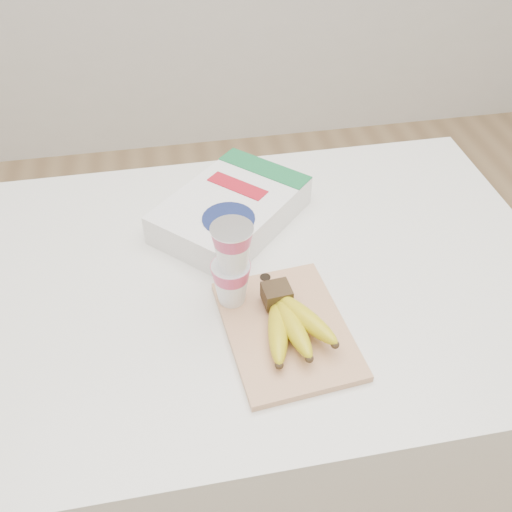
{
  "coord_description": "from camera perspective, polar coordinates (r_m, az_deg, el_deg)",
  "views": [
    {
      "loc": [
        -0.13,
        -0.77,
        1.66
      ],
      "look_at": [
        0.02,
        0.0,
        0.94
      ],
      "focal_mm": 40.0,
      "sensor_mm": 36.0,
      "label": 1
    }
  ],
  "objects": [
    {
      "name": "yogurt_stack",
      "position": [
        0.96,
        -2.45,
        -0.69
      ],
      "size": [
        0.07,
        0.07,
        0.17
      ],
      "color": "white",
      "rests_on": "cutting_board"
    },
    {
      "name": "table",
      "position": [
        1.44,
        -0.74,
        -14.75
      ],
      "size": [
        1.2,
        0.8,
        0.9
      ],
      "primitive_type": "cube",
      "color": "white",
      "rests_on": "ground"
    },
    {
      "name": "cereal_box",
      "position": [
        1.19,
        -2.48,
        4.67
      ],
      "size": [
        0.36,
        0.36,
        0.07
      ],
      "rotation": [
        0.0,
        0.0,
        -0.78
      ],
      "color": "white",
      "rests_on": "table"
    },
    {
      "name": "room",
      "position": [
        0.84,
        -1.31,
        20.66
      ],
      "size": [
        4.0,
        4.0,
        4.0
      ],
      "color": "tan",
      "rests_on": "ground"
    },
    {
      "name": "cutting_board",
      "position": [
        0.99,
        3.04,
        -7.32
      ],
      "size": [
        0.23,
        0.29,
        0.01
      ],
      "primitive_type": "cube",
      "rotation": [
        0.0,
        0.0,
        0.1
      ],
      "color": "#E5AC7D",
      "rests_on": "table"
    },
    {
      "name": "bananas",
      "position": [
        0.96,
        3.44,
        -6.55
      ],
      "size": [
        0.13,
        0.18,
        0.06
      ],
      "color": "#382816",
      "rests_on": "cutting_board"
    }
  ]
}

